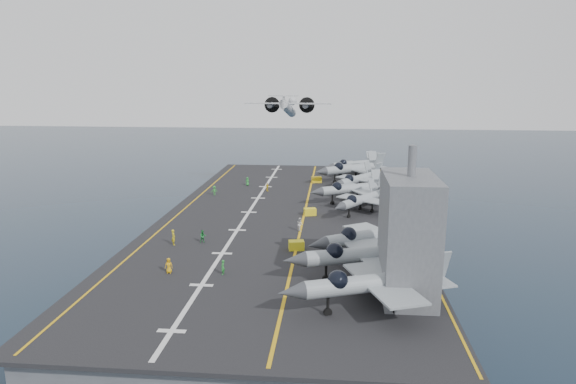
# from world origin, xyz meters

# --- Properties ---
(ground) EXTENTS (500.00, 500.00, 0.00)m
(ground) POSITION_xyz_m (0.00, 0.00, 0.00)
(ground) COLOR #142135
(ground) RESTS_ON ground
(hull) EXTENTS (36.00, 90.00, 10.00)m
(hull) POSITION_xyz_m (0.00, 0.00, 5.00)
(hull) COLOR #56595E
(hull) RESTS_ON ground
(flight_deck) EXTENTS (38.00, 92.00, 0.40)m
(flight_deck) POSITION_xyz_m (0.00, 0.00, 10.20)
(flight_deck) COLOR black
(flight_deck) RESTS_ON hull
(foul_line) EXTENTS (0.35, 90.00, 0.02)m
(foul_line) POSITION_xyz_m (3.00, 0.00, 10.42)
(foul_line) COLOR gold
(foul_line) RESTS_ON flight_deck
(landing_centerline) EXTENTS (0.50, 90.00, 0.02)m
(landing_centerline) POSITION_xyz_m (-6.00, 0.00, 10.42)
(landing_centerline) COLOR silver
(landing_centerline) RESTS_ON flight_deck
(deck_edge_port) EXTENTS (0.25, 90.00, 0.02)m
(deck_edge_port) POSITION_xyz_m (-17.00, 0.00, 10.42)
(deck_edge_port) COLOR gold
(deck_edge_port) RESTS_ON flight_deck
(deck_edge_stbd) EXTENTS (0.25, 90.00, 0.02)m
(deck_edge_stbd) POSITION_xyz_m (18.50, 0.00, 10.42)
(deck_edge_stbd) COLOR gold
(deck_edge_stbd) RESTS_ON flight_deck
(island_superstructure) EXTENTS (5.00, 10.00, 15.00)m
(island_superstructure) POSITION_xyz_m (15.00, -30.00, 17.90)
(island_superstructure) COLOR #56595E
(island_superstructure) RESTS_ON flight_deck
(fighter_jet_0) EXTENTS (19.03, 15.86, 5.64)m
(fighter_jet_0) POSITION_xyz_m (11.52, -34.11, 13.22)
(fighter_jet_0) COLOR gray
(fighter_jet_0) RESTS_ON flight_deck
(fighter_jet_1) EXTENTS (18.69, 15.15, 5.63)m
(fighter_jet_1) POSITION_xyz_m (11.26, -26.33, 13.21)
(fighter_jet_1) COLOR #9CA3AB
(fighter_jet_1) RESTS_ON flight_deck
(fighter_jet_2) EXTENTS (19.07, 17.39, 5.51)m
(fighter_jet_2) POSITION_xyz_m (12.45, -19.15, 13.16)
(fighter_jet_2) COLOR #9097A1
(fighter_jet_2) RESTS_ON flight_deck
(fighter_jet_4) EXTENTS (15.00, 16.18, 4.67)m
(fighter_jet_4) POSITION_xyz_m (12.12, 1.32, 12.74)
(fighter_jet_4) COLOR #939AA2
(fighter_jet_4) RESTS_ON flight_deck
(fighter_jet_5) EXTENTS (17.84, 15.94, 5.17)m
(fighter_jet_5) POSITION_xyz_m (11.02, 8.63, 12.98)
(fighter_jet_5) COLOR #A3ABB3
(fighter_jet_5) RESTS_ON flight_deck
(fighter_jet_6) EXTENTS (15.92, 17.10, 4.94)m
(fighter_jet_6) POSITION_xyz_m (12.25, 17.84, 12.87)
(fighter_jet_6) COLOR gray
(fighter_jet_6) RESTS_ON flight_deck
(fighter_jet_7) EXTENTS (19.86, 18.33, 5.74)m
(fighter_jet_7) POSITION_xyz_m (11.60, 27.31, 13.27)
(fighter_jet_7) COLOR gray
(fighter_jet_7) RESTS_ON flight_deck
(fighter_jet_8) EXTENTS (16.43, 15.09, 4.75)m
(fighter_jet_8) POSITION_xyz_m (12.15, 35.82, 12.77)
(fighter_jet_8) COLOR gray
(fighter_jet_8) RESTS_ON flight_deck
(tow_cart_a) EXTENTS (2.12, 1.57, 1.16)m
(tow_cart_a) POSITION_xyz_m (3.05, -17.69, 10.98)
(tow_cart_a) COLOR yellow
(tow_cart_a) RESTS_ON flight_deck
(tow_cart_b) EXTENTS (2.09, 1.60, 1.12)m
(tow_cart_b) POSITION_xyz_m (3.94, -0.86, 10.96)
(tow_cart_b) COLOR yellow
(tow_cart_b) RESTS_ON flight_deck
(tow_cart_c) EXTENTS (2.23, 1.69, 1.20)m
(tow_cart_c) POSITION_xyz_m (4.01, 25.25, 11.00)
(tow_cart_c) COLOR yellow
(tow_cart_c) RESTS_ON flight_deck
(crew_0) EXTENTS (1.11, 0.81, 1.73)m
(crew_0) POSITION_xyz_m (-10.49, -26.87, 11.27)
(crew_0) COLOR gold
(crew_0) RESTS_ON flight_deck
(crew_1) EXTENTS (1.35, 1.49, 2.07)m
(crew_1) POSITION_xyz_m (-12.99, -17.21, 11.43)
(crew_1) COLOR gold
(crew_1) RESTS_ON flight_deck
(crew_2) EXTENTS (1.22, 1.09, 1.69)m
(crew_2) POSITION_xyz_m (-9.43, -15.93, 11.25)
(crew_2) COLOR #1A7C31
(crew_2) RESTS_ON flight_deck
(crew_3) EXTENTS (1.27, 1.12, 1.76)m
(crew_3) POSITION_xyz_m (-14.39, 11.66, 11.28)
(crew_3) COLOR #2B8E30
(crew_3) RESTS_ON flight_deck
(crew_4) EXTENTS (1.11, 1.14, 1.60)m
(crew_4) POSITION_xyz_m (-5.11, 16.03, 11.20)
(crew_4) COLOR yellow
(crew_4) RESTS_ON flight_deck
(crew_5) EXTENTS (1.17, 1.18, 1.67)m
(crew_5) POSITION_xyz_m (-9.78, 21.00, 11.23)
(crew_5) COLOR #268C33
(crew_5) RESTS_ON flight_deck
(crew_6) EXTENTS (0.77, 1.06, 1.66)m
(crew_6) POSITION_xyz_m (-4.41, -26.73, 11.23)
(crew_6) COLOR #268C33
(crew_6) RESTS_ON flight_deck
(crew_7) EXTENTS (1.21, 1.37, 1.90)m
(crew_7) POSITION_xyz_m (2.93, -9.47, 11.35)
(crew_7) COLOR white
(crew_7) RESTS_ON flight_deck
(transport_plane) EXTENTS (24.89, 17.81, 5.64)m
(transport_plane) POSITION_xyz_m (-5.30, 61.45, 23.43)
(transport_plane) COLOR silver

